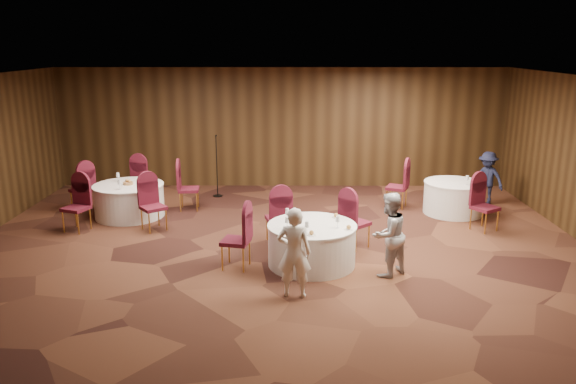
{
  "coord_description": "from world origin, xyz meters",
  "views": [
    {
      "loc": [
        0.25,
        -10.02,
        3.84
      ],
      "look_at": [
        0.2,
        0.2,
        1.1
      ],
      "focal_mm": 35.0,
      "sensor_mm": 36.0,
      "label": 1
    }
  ],
  "objects_px": {
    "mic_stand": "(217,179)",
    "man_c": "(487,178)",
    "woman_a": "(294,253)",
    "woman_b": "(389,235)",
    "table_main": "(312,244)",
    "table_left": "(129,200)",
    "table_right": "(453,197)"
  },
  "relations": [
    {
      "from": "mic_stand",
      "to": "man_c",
      "type": "distance_m",
      "value": 6.68
    },
    {
      "from": "mic_stand",
      "to": "woman_a",
      "type": "relative_size",
      "value": 1.1
    },
    {
      "from": "woman_a",
      "to": "woman_b",
      "type": "distance_m",
      "value": 1.79
    },
    {
      "from": "table_main",
      "to": "woman_b",
      "type": "xyz_separation_m",
      "value": [
        1.26,
        -0.47,
        0.35
      ]
    },
    {
      "from": "table_left",
      "to": "woman_b",
      "type": "relative_size",
      "value": 1.08
    },
    {
      "from": "table_left",
      "to": "table_right",
      "type": "bearing_deg",
      "value": 2.09
    },
    {
      "from": "table_main",
      "to": "table_left",
      "type": "distance_m",
      "value": 4.93
    },
    {
      "from": "woman_b",
      "to": "man_c",
      "type": "relative_size",
      "value": 1.12
    },
    {
      "from": "table_main",
      "to": "table_left",
      "type": "xyz_separation_m",
      "value": [
        -4.03,
        2.85,
        -0.0
      ]
    },
    {
      "from": "woman_a",
      "to": "man_c",
      "type": "relative_size",
      "value": 1.11
    },
    {
      "from": "table_main",
      "to": "mic_stand",
      "type": "xyz_separation_m",
      "value": [
        -2.25,
        4.57,
        0.09
      ]
    },
    {
      "from": "table_right",
      "to": "woman_a",
      "type": "xyz_separation_m",
      "value": [
        -3.7,
        -4.42,
        0.35
      ]
    },
    {
      "from": "table_right",
      "to": "woman_b",
      "type": "bearing_deg",
      "value": -120.5
    },
    {
      "from": "table_right",
      "to": "mic_stand",
      "type": "distance_m",
      "value": 5.81
    },
    {
      "from": "table_left",
      "to": "man_c",
      "type": "bearing_deg",
      "value": 7.06
    },
    {
      "from": "table_main",
      "to": "table_left",
      "type": "height_order",
      "value": "same"
    },
    {
      "from": "table_main",
      "to": "woman_b",
      "type": "distance_m",
      "value": 1.39
    },
    {
      "from": "table_left",
      "to": "mic_stand",
      "type": "height_order",
      "value": "mic_stand"
    },
    {
      "from": "table_left",
      "to": "man_c",
      "type": "relative_size",
      "value": 1.21
    },
    {
      "from": "table_main",
      "to": "table_left",
      "type": "relative_size",
      "value": 1.0
    },
    {
      "from": "woman_b",
      "to": "woman_a",
      "type": "bearing_deg",
      "value": -10.64
    },
    {
      "from": "table_main",
      "to": "table_right",
      "type": "height_order",
      "value": "same"
    },
    {
      "from": "table_left",
      "to": "mic_stand",
      "type": "xyz_separation_m",
      "value": [
        1.78,
        1.72,
        0.09
      ]
    },
    {
      "from": "table_left",
      "to": "table_right",
      "type": "xyz_separation_m",
      "value": [
        7.4,
        0.27,
        0.0
      ]
    },
    {
      "from": "table_main",
      "to": "woman_a",
      "type": "xyz_separation_m",
      "value": [
        -0.32,
        -1.3,
        0.35
      ]
    },
    {
      "from": "table_main",
      "to": "woman_b",
      "type": "bearing_deg",
      "value": -20.2
    },
    {
      "from": "table_right",
      "to": "woman_a",
      "type": "bearing_deg",
      "value": -129.9
    },
    {
      "from": "table_right",
      "to": "woman_a",
      "type": "height_order",
      "value": "woman_a"
    },
    {
      "from": "table_left",
      "to": "woman_a",
      "type": "relative_size",
      "value": 1.09
    },
    {
      "from": "table_right",
      "to": "mic_stand",
      "type": "height_order",
      "value": "mic_stand"
    },
    {
      "from": "woman_a",
      "to": "man_c",
      "type": "bearing_deg",
      "value": -126.77
    },
    {
      "from": "woman_a",
      "to": "mic_stand",
      "type": "bearing_deg",
      "value": -66.34
    }
  ]
}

